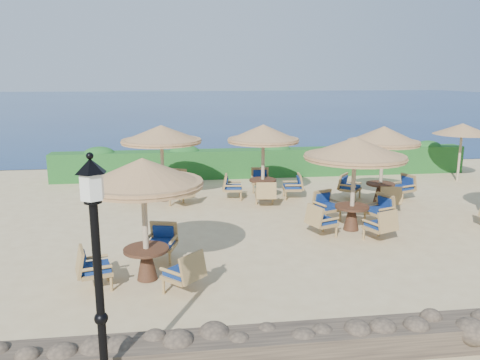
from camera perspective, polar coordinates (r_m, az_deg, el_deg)
The scene contains 11 objects.
ground at distance 13.76m, azimuth 8.63°, elevation -5.74°, with size 120.00×120.00×0.00m, color #D1B984.
sea at distance 82.72m, azimuth -5.05°, elevation 9.49°, with size 160.00×160.00×0.00m, color #0C204E.
hedge at distance 20.41m, azimuth 3.10°, elevation 2.12°, with size 18.00×0.90×1.20m, color #194F1E.
stone_wall at distance 8.39m, azimuth 21.00°, elevation -17.26°, with size 15.00×0.65×0.44m, color brown.
lamp_post at distance 6.43m, azimuth -16.77°, elevation -13.09°, with size 0.44×0.44×3.31m.
extra_parasol at distance 21.26m, azimuth 25.48°, elevation 5.62°, with size 2.30×2.30×2.41m.
cafe_set_0 at distance 9.89m, azimuth -11.65°, elevation -2.01°, with size 2.70×2.70×2.65m.
cafe_set_1 at distance 13.31m, azimuth 13.75°, elevation 1.58°, with size 2.86×2.86×2.65m.
cafe_set_3 at distance 16.36m, azimuth -9.52°, elevation 4.01°, with size 2.82×2.81×2.65m.
cafe_set_4 at distance 16.40m, azimuth 2.83°, elevation 3.61°, with size 2.85×2.85×2.65m.
cafe_set_5 at distance 16.49m, azimuth 17.00°, elevation 3.37°, with size 2.73×2.65×2.65m.
Camera 1 is at (-3.74, -12.53, 4.27)m, focal length 35.00 mm.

